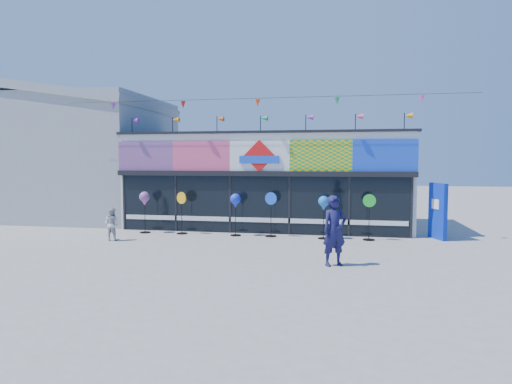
% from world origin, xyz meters
% --- Properties ---
extents(ground, '(80.00, 80.00, 0.00)m').
position_xyz_m(ground, '(0.00, 0.00, 0.00)').
color(ground, gray).
rests_on(ground, ground).
extents(kite_shop, '(16.00, 5.70, 5.31)m').
position_xyz_m(kite_shop, '(0.00, 5.94, 2.05)').
color(kite_shop, white).
rests_on(kite_shop, ground).
extents(neighbour_building, '(8.18, 7.20, 6.87)m').
position_xyz_m(neighbour_building, '(-10.00, 7.00, 3.20)').
color(neighbour_building, '#999C9E').
rests_on(neighbour_building, ground).
extents(blue_sign, '(0.50, 1.03, 2.09)m').
position_xyz_m(blue_sign, '(6.73, 3.41, 1.05)').
color(blue_sign, '#0C2CB5').
rests_on(blue_sign, ground).
extents(spinner_0, '(0.42, 0.42, 1.67)m').
position_xyz_m(spinner_0, '(-4.58, 2.74, 1.34)').
color(spinner_0, black).
rests_on(spinner_0, ground).
extents(spinner_1, '(0.45, 0.43, 1.67)m').
position_xyz_m(spinner_1, '(-3.03, 2.77, 0.88)').
color(spinner_1, black).
rests_on(spinner_1, ground).
extents(spinner_2, '(0.42, 0.42, 1.64)m').
position_xyz_m(spinner_2, '(-0.82, 2.73, 1.31)').
color(spinner_2, black).
rests_on(spinner_2, ground).
extents(spinner_3, '(0.47, 0.44, 1.71)m').
position_xyz_m(spinner_3, '(0.56, 2.79, 0.90)').
color(spinner_3, black).
rests_on(spinner_3, ground).
extents(spinner_4, '(0.41, 0.41, 1.61)m').
position_xyz_m(spinner_4, '(2.56, 2.65, 1.29)').
color(spinner_4, black).
rests_on(spinner_4, ground).
extents(spinner_5, '(0.47, 0.43, 1.69)m').
position_xyz_m(spinner_5, '(4.22, 2.67, 0.90)').
color(spinner_5, black).
rests_on(spinner_5, ground).
extents(adult_man, '(0.85, 0.77, 1.96)m').
position_xyz_m(adult_man, '(3.04, -1.66, 0.98)').
color(adult_man, '#161544').
rests_on(adult_man, ground).
extents(child, '(0.62, 0.40, 1.20)m').
position_xyz_m(child, '(-5.02, 0.88, 0.60)').
color(child, silver).
rests_on(child, ground).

